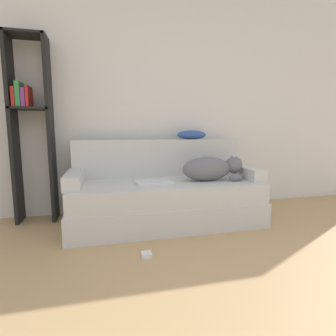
{
  "coord_description": "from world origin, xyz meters",
  "views": [
    {
      "loc": [
        -0.86,
        -0.18,
        0.96
      ],
      "look_at": [
        -0.24,
        2.32,
        0.6
      ],
      "focal_mm": 28.0,
      "sensor_mm": 36.0,
      "label": 1
    }
  ],
  "objects_px": {
    "couch": "(166,202)",
    "bookshelf": "(31,121)",
    "dog": "(212,168)",
    "power_adapter": "(146,255)",
    "throw_pillow": "(192,135)",
    "laptop": "(153,182)"
  },
  "relations": [
    {
      "from": "couch",
      "to": "bookshelf",
      "type": "bearing_deg",
      "value": 163.1
    },
    {
      "from": "couch",
      "to": "dog",
      "type": "distance_m",
      "value": 0.6
    },
    {
      "from": "dog",
      "to": "power_adapter",
      "type": "relative_size",
      "value": 8.33
    },
    {
      "from": "throw_pillow",
      "to": "power_adapter",
      "type": "xyz_separation_m",
      "value": [
        -0.73,
        -1.08,
        -0.9
      ]
    },
    {
      "from": "power_adapter",
      "to": "couch",
      "type": "bearing_deg",
      "value": 65.52
    },
    {
      "from": "throw_pillow",
      "to": "couch",
      "type": "bearing_deg",
      "value": -137.49
    },
    {
      "from": "laptop",
      "to": "power_adapter",
      "type": "xyz_separation_m",
      "value": [
        -0.18,
        -0.65,
        -0.44
      ]
    },
    {
      "from": "couch",
      "to": "dog",
      "type": "relative_size",
      "value": 2.94
    },
    {
      "from": "throw_pillow",
      "to": "power_adapter",
      "type": "relative_size",
      "value": 4.51
    },
    {
      "from": "couch",
      "to": "dog",
      "type": "bearing_deg",
      "value": -9.16
    },
    {
      "from": "laptop",
      "to": "power_adapter",
      "type": "distance_m",
      "value": 0.8
    },
    {
      "from": "laptop",
      "to": "throw_pillow",
      "type": "relative_size",
      "value": 1.07
    },
    {
      "from": "couch",
      "to": "throw_pillow",
      "type": "xyz_separation_m",
      "value": [
        0.4,
        0.37,
        0.7
      ]
    },
    {
      "from": "bookshelf",
      "to": "couch",
      "type": "bearing_deg",
      "value": -16.9
    },
    {
      "from": "bookshelf",
      "to": "power_adapter",
      "type": "xyz_separation_m",
      "value": [
        1.02,
        -1.12,
        -1.04
      ]
    },
    {
      "from": "power_adapter",
      "to": "dog",
      "type": "bearing_deg",
      "value": 38.39
    },
    {
      "from": "bookshelf",
      "to": "power_adapter",
      "type": "distance_m",
      "value": 1.83
    },
    {
      "from": "laptop",
      "to": "dog",
      "type": "bearing_deg",
      "value": -7.48
    },
    {
      "from": "couch",
      "to": "laptop",
      "type": "distance_m",
      "value": 0.28
    },
    {
      "from": "laptop",
      "to": "bookshelf",
      "type": "distance_m",
      "value": 1.42
    },
    {
      "from": "dog",
      "to": "laptop",
      "type": "bearing_deg",
      "value": 178.39
    },
    {
      "from": "dog",
      "to": "couch",
      "type": "bearing_deg",
      "value": 170.84
    }
  ]
}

